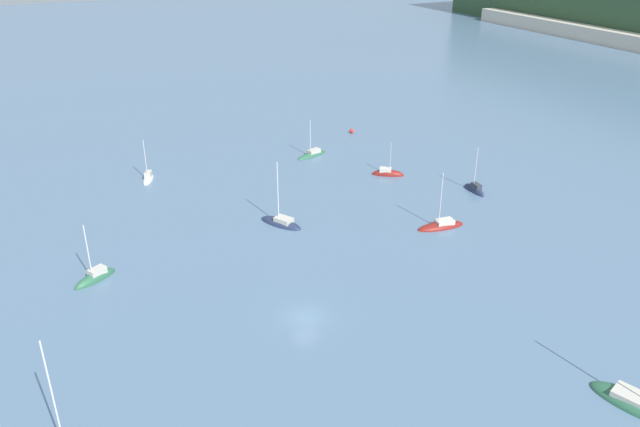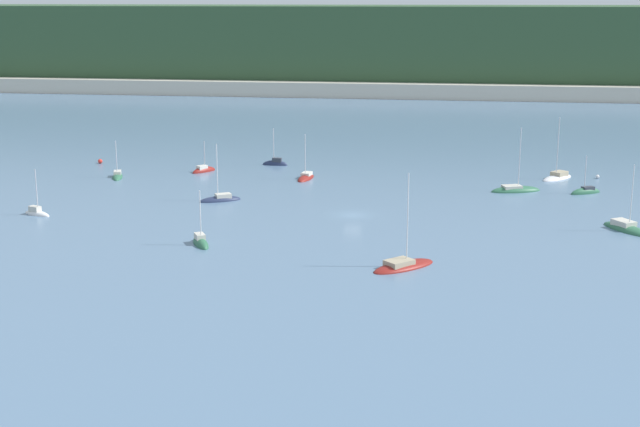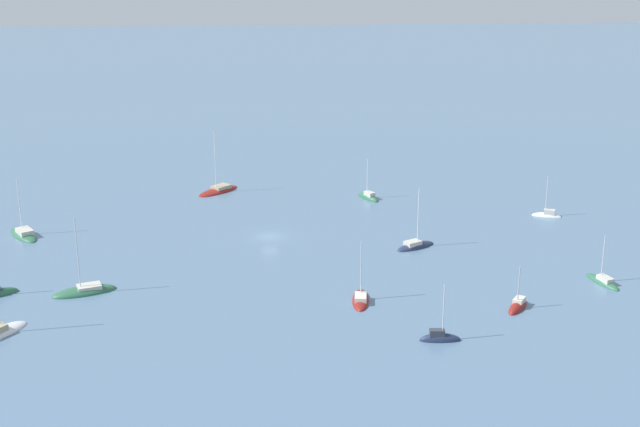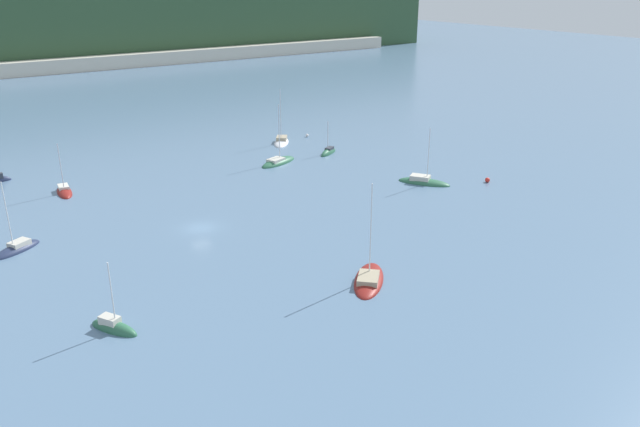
# 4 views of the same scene
# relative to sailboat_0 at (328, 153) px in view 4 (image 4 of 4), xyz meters

# --- Properties ---
(ground_plane) EXTENTS (600.00, 600.00, 0.00)m
(ground_plane) POSITION_rel_sailboat_0_xyz_m (-35.64, -20.36, -0.08)
(ground_plane) COLOR slate
(sailboat_0) EXTENTS (5.60, 4.15, 7.14)m
(sailboat_0) POSITION_rel_sailboat_0_xyz_m (0.00, 0.00, 0.00)
(sailboat_0) COLOR #2D6647
(sailboat_0) RESTS_ON ground_plane
(sailboat_1) EXTENTS (8.54, 8.55, 11.91)m
(sailboat_1) POSITION_rel_sailboat_0_xyz_m (-26.84, -45.26, 0.03)
(sailboat_1) COLOR maroon
(sailboat_1) RESTS_ON ground_plane
(sailboat_2) EXTENTS (7.06, 7.98, 11.47)m
(sailboat_2) POSITION_rel_sailboat_0_xyz_m (-3.23, 11.72, 0.07)
(sailboat_2) COLOR silver
(sailboat_2) RESTS_ON ground_plane
(sailboat_6) EXTENTS (4.08, 5.60, 8.07)m
(sailboat_6) POSITION_rel_sailboat_0_xyz_m (-53.20, -39.14, 0.05)
(sailboat_6) COLOR #2D6647
(sailboat_6) RESTS_ON ground_plane
(sailboat_7) EXTENTS (6.91, 5.24, 9.74)m
(sailboat_7) POSITION_rel_sailboat_0_xyz_m (-57.22, -14.13, 0.03)
(sailboat_7) COLOR #232D4C
(sailboat_7) RESTS_ON ground_plane
(sailboat_8) EXTENTS (2.95, 7.05, 8.64)m
(sailboat_8) POSITION_rel_sailboat_0_xyz_m (-46.87, 5.05, 0.02)
(sailboat_8) COLOR maroon
(sailboat_8) RESTS_ON ground_plane
(sailboat_9) EXTENTS (8.89, 5.57, 11.35)m
(sailboat_9) POSITION_rel_sailboat_0_xyz_m (-11.18, -0.11, -0.00)
(sailboat_9) COLOR #2D6647
(sailboat_9) RESTS_ON ground_plane
(sailboat_10) EXTENTS (6.97, 8.70, 9.95)m
(sailboat_10) POSITION_rel_sailboat_0_xyz_m (2.28, -23.44, 0.04)
(sailboat_10) COLOR #2D6647
(sailboat_10) RESTS_ON ground_plane
(mooring_buoy_1) EXTENTS (0.79, 0.79, 0.79)m
(mooring_buoy_1) POSITION_rel_sailboat_0_xyz_m (11.14, -29.02, 0.32)
(mooring_buoy_1) COLOR red
(mooring_buoy_1) RESTS_ON ground_plane
(mooring_buoy_2) EXTENTS (0.66, 0.66, 0.66)m
(mooring_buoy_2) POSITION_rel_sailboat_0_xyz_m (3.72, 12.85, 0.25)
(mooring_buoy_2) COLOR white
(mooring_buoy_2) RESTS_ON ground_plane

